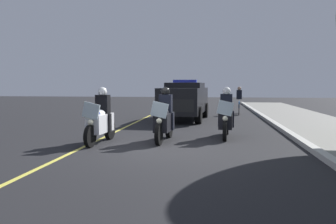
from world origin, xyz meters
TOP-DOWN VIEW (x-y plane):
  - ground_plane at (0.00, 0.00)m, footprint 80.00×80.00m
  - curb_strip at (0.00, 4.14)m, footprint 48.00×0.24m
  - lane_stripe_center at (0.00, -2.22)m, footprint 48.00×0.12m
  - police_motorcycle_lead_left at (-0.55, -1.95)m, footprint 2.14×0.61m
  - police_motorcycle_lead_right at (-1.17, -0.06)m, footprint 2.14×0.61m
  - police_motorcycle_trailing at (-2.18, 1.90)m, footprint 2.14×0.61m
  - police_suv at (-7.75, 0.00)m, footprint 5.02×2.35m
  - cyclist_background at (-11.41, 2.99)m, footprint 1.76×0.34m

SIDE VIEW (x-z plane):
  - ground_plane at x=0.00m, z-range 0.00..0.00m
  - lane_stripe_center at x=0.00m, z-range 0.00..0.01m
  - curb_strip at x=0.00m, z-range 0.00..0.15m
  - police_motorcycle_lead_left at x=-0.55m, z-range -0.16..1.56m
  - police_motorcycle_lead_right at x=-1.17m, z-range -0.16..1.56m
  - police_motorcycle_trailing at x=-2.18m, z-range -0.16..1.56m
  - cyclist_background at x=-11.41m, z-range 0.00..1.69m
  - police_suv at x=-7.75m, z-range 0.04..2.09m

